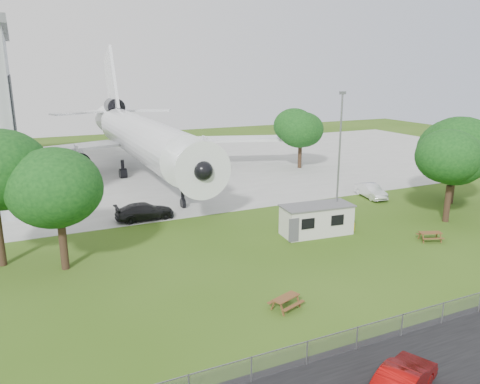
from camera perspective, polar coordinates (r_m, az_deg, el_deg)
name	(u,v)px	position (r m, az deg, el deg)	size (l,w,h in m)	color
ground	(293,272)	(33.78, 6.45, -9.67)	(160.00, 160.00, 0.00)	#47671F
asphalt_strip	(439,378)	(25.13, 23.09, -20.17)	(120.00, 8.00, 0.02)	black
concrete_apron	(153,170)	(67.58, -10.55, 2.64)	(120.00, 46.00, 0.03)	#B7B7B2
airliner	(141,136)	(64.16, -12.01, 6.70)	(46.36, 47.73, 17.69)	white
site_cabin	(317,219)	(41.05, 9.32, -3.32)	(6.86, 3.24, 2.62)	beige
picnic_west	(286,308)	(29.05, 5.60, -13.94)	(1.80, 1.50, 0.76)	brown
picnic_east	(430,241)	(42.39, 22.11, -5.54)	(1.80, 1.50, 0.76)	brown
fence	(386,340)	(27.12, 17.41, -16.86)	(58.00, 0.04, 1.30)	gray
lamp_mast	(339,164)	(41.32, 11.95, 3.39)	(0.16, 0.16, 12.00)	slate
tree_west_small	(58,188)	(34.50, -21.35, 0.42)	(6.92, 6.92, 9.45)	#382619
tree_east_front	(453,159)	(46.89, 24.49, 3.65)	(6.90, 6.90, 9.41)	#382619
tree_east_back	(456,151)	(53.80, 24.85, 4.54)	(8.03, 8.03, 9.66)	#382619
tree_far_apron	(301,129)	(67.59, 7.41, 7.64)	(6.50, 6.50, 8.95)	#382619
car_centre_sedan	(402,382)	(23.03, 19.19, -21.00)	(1.61, 4.61, 1.52)	#960A08
car_ne_sedan	(371,191)	(54.00, 15.67, 0.11)	(1.63, 4.68, 1.54)	white
car_apron_van	(145,211)	(45.38, -11.55, -2.34)	(2.26, 5.55, 1.61)	black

